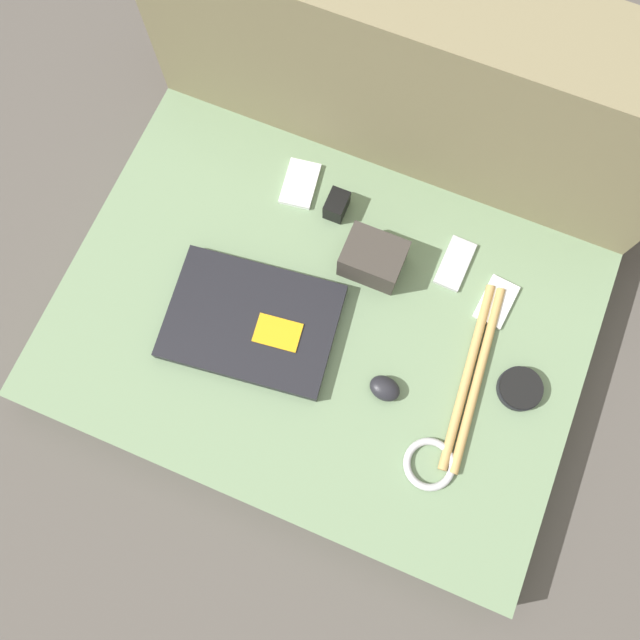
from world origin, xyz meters
TOP-DOWN VIEW (x-y plane):
  - ground_plane at (0.00, 0.00)m, footprint 8.00×8.00m
  - couch_seat at (0.00, 0.00)m, footprint 1.06×0.76m
  - couch_backrest at (0.00, 0.48)m, footprint 1.06×0.20m
  - laptop at (-0.13, -0.05)m, footprint 0.36×0.28m
  - computer_mouse at (0.17, -0.08)m, footprint 0.07×0.06m
  - speaker_puck at (0.41, 0.02)m, footprint 0.09×0.09m
  - phone_silver at (0.32, 0.18)m, footprint 0.07×0.11m
  - phone_black at (0.21, 0.22)m, footprint 0.06×0.11m
  - phone_small at (-0.16, 0.27)m, footprint 0.08×0.12m
  - camera_pouch at (0.05, 0.16)m, footprint 0.12×0.09m
  - charger_brick at (-0.06, 0.24)m, footprint 0.04×0.06m
  - cable_coil at (0.30, -0.18)m, footprint 0.10×0.10m
  - drumstick_pair at (0.32, 0.01)m, footprint 0.07×0.39m

SIDE VIEW (x-z plane):
  - ground_plane at x=0.00m, z-range 0.00..0.00m
  - couch_seat at x=0.00m, z-range 0.00..0.10m
  - phone_silver at x=0.32m, z-range 0.10..0.11m
  - phone_black at x=0.21m, z-range 0.10..0.11m
  - phone_small at x=-0.16m, z-range 0.10..0.11m
  - cable_coil at x=0.30m, z-range 0.10..0.12m
  - drumstick_pair at x=0.32m, z-range 0.10..0.12m
  - speaker_puck at x=0.41m, z-range 0.10..0.13m
  - laptop at x=-0.13m, z-range 0.10..0.13m
  - computer_mouse at x=0.17m, z-range 0.10..0.14m
  - charger_brick at x=-0.06m, z-range 0.10..0.15m
  - camera_pouch at x=0.05m, z-range 0.10..0.18m
  - couch_backrest at x=0.00m, z-range 0.00..0.50m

